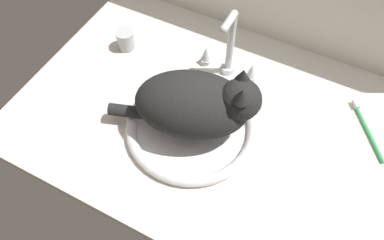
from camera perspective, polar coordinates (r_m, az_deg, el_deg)
The scene contains 6 objects.
countertop at distance 101.32cm, azimuth 2.97°, elevation 0.13°, with size 103.96×71.16×3.00cm, color silver.
sink_basin at distance 96.67cm, azimuth 0.00°, elevation -0.92°, with size 34.49×34.49×2.80cm.
faucet at distance 104.19cm, azimuth 5.71°, elevation 10.37°, with size 17.49×9.14×21.95cm.
cat at distance 88.52cm, azimuth 1.17°, elevation 2.40°, with size 37.20×25.46×19.17cm.
metal_jar at distance 116.33cm, azimuth -10.15°, elevation 12.04°, with size 5.44×5.44×6.03cm.
toothbrush at distance 107.20cm, azimuth 25.27°, elevation -1.23°, with size 12.08×16.22×1.70cm.
Camera 1 is at (21.43, -53.02, 85.14)cm, focal length 34.76 mm.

